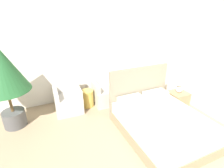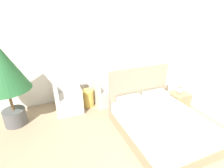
# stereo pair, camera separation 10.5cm
# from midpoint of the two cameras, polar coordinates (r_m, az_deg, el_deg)

# --- Properties ---
(wall_back) EXTENTS (10.00, 0.06, 2.90)m
(wall_back) POSITION_cam_midpoint_polar(r_m,az_deg,el_deg) (5.14, -9.79, 10.74)
(wall_back) COLOR silver
(wall_back) RESTS_ON ground_plane
(wall_side) EXTENTS (0.06, 10.00, 2.90)m
(wall_side) POSITION_cam_midpoint_polar(r_m,az_deg,el_deg) (4.82, 30.66, 6.86)
(wall_side) COLOR silver
(wall_side) RESTS_ON ground_plane
(bed) EXTENTS (1.61, 2.00, 1.27)m
(bed) POSITION_cam_midpoint_polar(r_m,az_deg,el_deg) (4.04, 14.67, -11.89)
(bed) COLOR #8C7A5B
(bed) RESTS_ON ground_plane
(armchair_near_window_left) EXTENTS (0.70, 0.68, 0.85)m
(armchair_near_window_left) POSITION_cam_midpoint_polar(r_m,az_deg,el_deg) (4.83, -14.70, -5.48)
(armchair_near_window_left) COLOR #B7B2A8
(armchair_near_window_left) RESTS_ON ground_plane
(armchair_near_window_right) EXTENTS (0.71, 0.68, 0.85)m
(armchair_near_window_right) POSITION_cam_midpoint_polar(r_m,az_deg,el_deg) (5.07, -2.66, -3.16)
(armchair_near_window_right) COLOR #B7B2A8
(armchair_near_window_right) RESTS_ON ground_plane
(potted_palm) EXTENTS (1.02, 1.02, 1.94)m
(potted_palm) POSITION_cam_midpoint_polar(r_m,az_deg,el_deg) (4.33, -32.79, 3.03)
(potted_palm) COLOR #4C4C4C
(potted_palm) RESTS_ON ground_plane
(nightstand) EXTENTS (0.48, 0.44, 0.50)m
(nightstand) POSITION_cam_midpoint_polar(r_m,az_deg,el_deg) (5.08, 19.98, -5.13)
(nightstand) COLOR #937A56
(nightstand) RESTS_ON ground_plane
(table_lamp) EXTENTS (0.30, 0.30, 0.46)m
(table_lamp) POSITION_cam_midpoint_polar(r_m,az_deg,el_deg) (4.88, 20.82, 0.52)
(table_lamp) COLOR white
(table_lamp) RESTS_ON nightstand
(side_table) EXTENTS (0.33, 0.33, 0.48)m
(side_table) POSITION_cam_midpoint_polar(r_m,az_deg,el_deg) (4.97, -8.58, -4.66)
(side_table) COLOR gold
(side_table) RESTS_ON ground_plane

